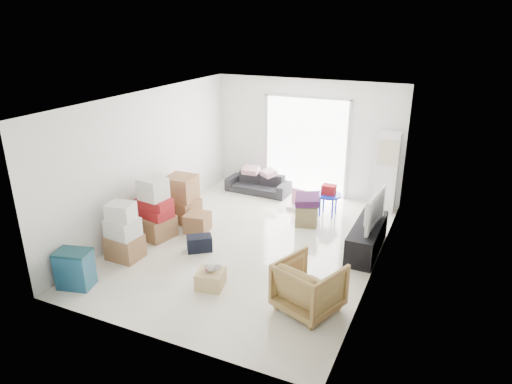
{
  "coord_description": "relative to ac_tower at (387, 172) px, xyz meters",
  "views": [
    {
      "loc": [
        3.23,
        -6.95,
        3.95
      ],
      "look_at": [
        -0.02,
        0.2,
        0.96
      ],
      "focal_mm": 32.0,
      "sensor_mm": 36.0,
      "label": 1
    }
  ],
  "objects": [
    {
      "name": "television",
      "position": [
        0.05,
        -2.06,
        -0.29
      ],
      "size": [
        0.7,
        1.11,
        0.14
      ],
      "primitive_type": "imported",
      "rotation": [
        0.0,
        0.0,
        1.48
      ],
      "color": "black",
      "rests_on": "tv_console"
    },
    {
      "name": "armchair",
      "position": [
        -0.34,
        -4.2,
        -0.46
      ],
      "size": [
        1.03,
        1.0,
        0.84
      ],
      "primitive_type": "imported",
      "rotation": [
        0.0,
        0.0,
        2.78
      ],
      "color": "#A88E4A",
      "rests_on": "room_shell"
    },
    {
      "name": "box_stack_b",
      "position": [
        -3.75,
        -3.16,
        -0.36
      ],
      "size": [
        0.71,
        0.69,
        1.19
      ],
      "rotation": [
        0.0,
        0.0,
        -0.15
      ],
      "color": "olive",
      "rests_on": "room_shell"
    },
    {
      "name": "ac_tower",
      "position": [
        0.0,
        0.0,
        0.0
      ],
      "size": [
        0.45,
        0.3,
        1.75
      ],
      "primitive_type": "cube",
      "color": "white",
      "rests_on": "room_shell"
    },
    {
      "name": "ottoman",
      "position": [
        -1.3,
        -1.42,
        -0.66
      ],
      "size": [
        0.52,
        0.52,
        0.44
      ],
      "primitive_type": "cube",
      "rotation": [
        0.0,
        0.0,
        0.23
      ],
      "color": "#907B53",
      "rests_on": "room_shell"
    },
    {
      "name": "tv_console",
      "position": [
        0.05,
        -2.06,
        -0.62
      ],
      "size": [
        0.47,
        1.56,
        0.52
      ],
      "primitive_type": "cube",
      "color": "black",
      "rests_on": "room_shell"
    },
    {
      "name": "storage_bins",
      "position": [
        -3.85,
        -5.13,
        -0.57
      ],
      "size": [
        0.61,
        0.49,
        0.62
      ],
      "rotation": [
        0.0,
        0.0,
        0.25
      ],
      "color": "navy",
      "rests_on": "room_shell"
    },
    {
      "name": "kids_table",
      "position": [
        -1.04,
        -0.76,
        -0.39
      ],
      "size": [
        0.55,
        0.55,
        0.68
      ],
      "rotation": [
        0.0,
        0.0,
        0.29
      ],
      "color": "#1525D0",
      "rests_on": "room_shell"
    },
    {
      "name": "wood_crate",
      "position": [
        -1.93,
        -4.26,
        -0.74
      ],
      "size": [
        0.49,
        0.49,
        0.27
      ],
      "primitive_type": "cube",
      "rotation": [
        0.0,
        0.0,
        0.21
      ],
      "color": "tan",
      "rests_on": "room_shell"
    },
    {
      "name": "sliding_door",
      "position": [
        -1.95,
        0.33,
        0.37
      ],
      "size": [
        2.1,
        0.04,
        2.33
      ],
      "color": "white",
      "rests_on": "room_shell"
    },
    {
      "name": "loose_box",
      "position": [
        -3.16,
        -2.62,
        -0.69
      ],
      "size": [
        0.5,
        0.5,
        0.37
      ],
      "primitive_type": "cube",
      "rotation": [
        0.0,
        0.0,
        0.14
      ],
      "color": "olive",
      "rests_on": "room_shell"
    },
    {
      "name": "blanket",
      "position": [
        -1.3,
        -1.42,
        -0.37
      ],
      "size": [
        0.6,
        0.6,
        0.14
      ],
      "primitive_type": "cube",
      "rotation": [
        0.0,
        0.0,
        0.29
      ],
      "color": "#4D2255",
      "rests_on": "ottoman"
    },
    {
      "name": "toy_walker",
      "position": [
        -1.76,
        -0.73,
        -0.75
      ],
      "size": [
        0.38,
        0.35,
        0.44
      ],
      "rotation": [
        0.0,
        0.0,
        -0.19
      ],
      "color": "silver",
      "rests_on": "room_shell"
    },
    {
      "name": "room_shell",
      "position": [
        -1.95,
        -2.65,
        0.48
      ],
      "size": [
        4.98,
        6.48,
        3.18
      ],
      "color": "white",
      "rests_on": "ground"
    },
    {
      "name": "sofa",
      "position": [
        -2.96,
        -0.15,
        -0.57
      ],
      "size": [
        1.56,
        0.5,
        0.6
      ],
      "primitive_type": "imported",
      "rotation": [
        0.0,
        0.0,
        -0.03
      ],
      "color": "#2A2B30",
      "rests_on": "room_shell"
    },
    {
      "name": "box_stack_a",
      "position": [
        -3.75,
        -4.08,
        -0.41
      ],
      "size": [
        0.57,
        0.48,
        1.03
      ],
      "rotation": [
        0.0,
        0.0,
        0.03
      ],
      "color": "olive",
      "rests_on": "room_shell"
    },
    {
      "name": "box_stack_c",
      "position": [
        -3.72,
        -2.29,
        -0.4
      ],
      "size": [
        0.72,
        0.63,
        0.97
      ],
      "rotation": [
        0.0,
        0.0,
        -0.04
      ],
      "color": "olive",
      "rests_on": "room_shell"
    },
    {
      "name": "plush_bunny",
      "position": [
        -1.89,
        -4.25,
        -0.54
      ],
      "size": [
        0.29,
        0.17,
        0.14
      ],
      "rotation": [
        0.0,
        0.0,
        0.51
      ],
      "color": "#B2ADA8",
      "rests_on": "wood_crate"
    },
    {
      "name": "pillow_right",
      "position": [
        -2.68,
        -0.17,
        -0.21
      ],
      "size": [
        0.45,
        0.44,
        0.12
      ],
      "primitive_type": "cube",
      "rotation": [
        0.0,
        0.0,
        -0.63
      ],
      "color": "#C18DA1",
      "rests_on": "sofa"
    },
    {
      "name": "pillow_left",
      "position": [
        -3.15,
        -0.15,
        -0.21
      ],
      "size": [
        0.4,
        0.33,
        0.12
      ],
      "primitive_type": "cube",
      "rotation": [
        0.0,
        0.0,
        0.07
      ],
      "color": "#C18DA1",
      "rests_on": "sofa"
    },
    {
      "name": "duffel_bag",
      "position": [
        -2.71,
        -3.3,
        -0.73
      ],
      "size": [
        0.51,
        0.48,
        0.28
      ],
      "primitive_type": "cube",
      "rotation": [
        0.0,
        0.0,
        0.65
      ],
      "color": "black",
      "rests_on": "room_shell"
    }
  ]
}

